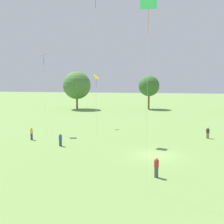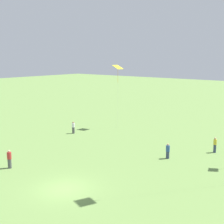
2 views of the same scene
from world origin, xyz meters
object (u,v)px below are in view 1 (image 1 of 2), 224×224
at_px(person_0, 32,134).
at_px(person_3, 208,133).
at_px(person_5, 156,167).
at_px(kite_7, 96,78).
at_px(person_6, 60,140).
at_px(kite_4, 148,9).
at_px(kite_3, 95,1).
at_px(kite_6, 44,58).

bearing_deg(person_0, person_3, 75.91).
xyz_separation_m(person_5, kite_7, (-10.74, 26.11, 7.47)).
xyz_separation_m(person_5, person_6, (-12.13, 10.36, -0.10)).
distance_m(person_5, kite_4, 13.24).
xyz_separation_m(person_0, kite_4, (16.54, -16.76, 12.82)).
xyz_separation_m(person_6, kite_3, (3.15, 7.04, 18.44)).
relative_size(person_3, kite_4, 0.11).
bearing_deg(person_6, kite_7, -28.81).
xyz_separation_m(person_3, person_5, (-6.97, -18.20, 0.14)).
height_order(person_3, kite_6, kite_6).
bearing_deg(kite_7, person_6, -117.77).
height_order(person_6, kite_3, kite_3).
bearing_deg(person_5, kite_7, -62.88).
xyz_separation_m(kite_4, kite_7, (-10.00, 29.45, -5.32)).
bearing_deg(person_0, person_6, 34.07).
xyz_separation_m(person_0, kite_3, (8.30, 3.99, 18.37)).
height_order(person_5, kite_3, kite_3).
relative_size(person_0, person_3, 1.09).
relative_size(person_5, kite_6, 0.15).
distance_m(person_3, kite_4, 26.28).
distance_m(person_0, person_5, 21.88).
bearing_deg(kite_7, person_0, -139.99).
bearing_deg(person_5, kite_3, -57.97).
relative_size(person_3, person_6, 0.97).
distance_m(person_6, kite_3, 19.99).
distance_m(kite_3, kite_4, 23.00).
height_order(person_5, kite_4, kite_4).
distance_m(kite_4, kite_6, 28.42).
height_order(kite_4, kite_7, kite_4).
relative_size(person_5, kite_4, 0.12).
relative_size(person_0, kite_6, 0.14).
relative_size(kite_4, kite_7, 1.62).
xyz_separation_m(person_3, person_6, (-19.10, -7.84, 0.04)).
distance_m(person_5, kite_7, 29.21).
height_order(person_5, kite_7, kite_7).
bearing_deg(kite_3, kite_4, 86.20).
relative_size(kite_3, kite_7, 2.26).
bearing_deg(kite_6, kite_4, 52.16).
distance_m(kite_4, kite_7, 31.55).
height_order(person_3, kite_3, kite_3).
xyz_separation_m(person_0, kite_7, (6.54, 12.69, 7.51)).
distance_m(person_6, kite_7, 17.53).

